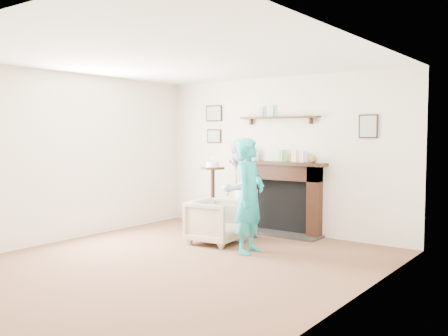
{
  "coord_description": "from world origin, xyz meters",
  "views": [
    {
      "loc": [
        4.07,
        -4.49,
        1.6
      ],
      "look_at": [
        0.05,
        0.9,
        1.13
      ],
      "focal_mm": 40.0,
      "sensor_mm": 36.0,
      "label": 1
    }
  ],
  "objects_px": {
    "man": "(238,240)",
    "pedestal_table": "(213,187)",
    "armchair": "(216,243)",
    "woman": "(249,253)"
  },
  "relations": [
    {
      "from": "man",
      "to": "woman",
      "type": "relative_size",
      "value": 0.98
    },
    {
      "from": "woman",
      "to": "armchair",
      "type": "bearing_deg",
      "value": 66.44
    },
    {
      "from": "man",
      "to": "pedestal_table",
      "type": "xyz_separation_m",
      "value": [
        -0.6,
        0.15,
        0.75
      ]
    },
    {
      "from": "pedestal_table",
      "to": "armchair",
      "type": "bearing_deg",
      "value": -48.11
    },
    {
      "from": "armchair",
      "to": "woman",
      "type": "relative_size",
      "value": 0.46
    },
    {
      "from": "man",
      "to": "woman",
      "type": "xyz_separation_m",
      "value": [
        0.59,
        -0.57,
        0.0
      ]
    },
    {
      "from": "armchair",
      "to": "man",
      "type": "distance_m",
      "value": 0.41
    },
    {
      "from": "armchair",
      "to": "woman",
      "type": "distance_m",
      "value": 0.73
    },
    {
      "from": "woman",
      "to": "man",
      "type": "bearing_deg",
      "value": 36.64
    },
    {
      "from": "man",
      "to": "pedestal_table",
      "type": "bearing_deg",
      "value": -105.18
    }
  ]
}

